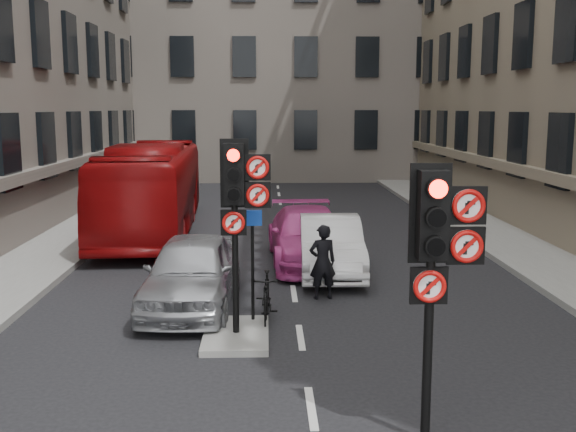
{
  "coord_description": "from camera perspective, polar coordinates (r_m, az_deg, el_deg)",
  "views": [
    {
      "loc": [
        -0.63,
        -7.04,
        4.25
      ],
      "look_at": [
        -0.29,
        3.15,
        2.6
      ],
      "focal_mm": 42.0,
      "sensor_mm": 36.0,
      "label": 1
    }
  ],
  "objects": [
    {
      "name": "signal_near",
      "position": [
        8.47,
        12.62,
        -2.38
      ],
      "size": [
        0.91,
        0.4,
        3.58
      ],
      "color": "black",
      "rests_on": "ground"
    },
    {
      "name": "car_silver",
      "position": [
        14.55,
        -8.14,
        -4.72
      ],
      "size": [
        2.04,
        4.63,
        1.55
      ],
      "primitive_type": "imported",
      "rotation": [
        0.0,
        0.0,
        -0.05
      ],
      "color": "#A0A2A7",
      "rests_on": "ground"
    },
    {
      "name": "pavement_right",
      "position": [
        21.01,
        20.08,
        -2.83
      ],
      "size": [
        3.0,
        50.0,
        0.16
      ],
      "primitive_type": "cube",
      "color": "gray",
      "rests_on": "ground"
    },
    {
      "name": "car_pink",
      "position": [
        18.5,
        1.75,
        -1.73
      ],
      "size": [
        2.29,
        5.22,
        1.49
      ],
      "primitive_type": "imported",
      "rotation": [
        0.0,
        0.0,
        0.04
      ],
      "color": "#C4398B",
      "rests_on": "ground"
    },
    {
      "name": "motorcyclist",
      "position": [
        15.06,
        2.94,
        -3.9
      ],
      "size": [
        0.68,
        0.52,
        1.69
      ],
      "primitive_type": "imported",
      "rotation": [
        0.0,
        0.0,
        3.34
      ],
      "color": "black",
      "rests_on": "ground"
    },
    {
      "name": "centre_island",
      "position": [
        12.76,
        -4.41,
        -10.0
      ],
      "size": [
        1.2,
        2.0,
        0.12
      ],
      "primitive_type": "cube",
      "color": "gray",
      "rests_on": "ground"
    },
    {
      "name": "motorcycle",
      "position": [
        13.57,
        -1.83,
        -6.89
      ],
      "size": [
        0.53,
        1.65,
        0.98
      ],
      "primitive_type": "imported",
      "rotation": [
        0.0,
        0.0,
        -0.04
      ],
      "color": "black",
      "rests_on": "ground"
    },
    {
      "name": "pavement_left",
      "position": [
        20.57,
        -20.49,
        -3.1
      ],
      "size": [
        3.0,
        50.0,
        0.16
      ],
      "primitive_type": "cube",
      "color": "gray",
      "rests_on": "ground"
    },
    {
      "name": "car_white",
      "position": [
        17.41,
        3.61,
        -2.5
      ],
      "size": [
        1.67,
        4.47,
        1.46
      ],
      "primitive_type": "imported",
      "rotation": [
        0.0,
        0.0,
        -0.03
      ],
      "color": "silver",
      "rests_on": "ground"
    },
    {
      "name": "building_far",
      "position": [
        45.41,
        -1.11,
        16.46
      ],
      "size": [
        30.0,
        14.0,
        20.0
      ],
      "primitive_type": "cube",
      "color": "slate",
      "rests_on": "ground"
    },
    {
      "name": "signal_far",
      "position": [
        12.14,
        -4.15,
        1.84
      ],
      "size": [
        0.91,
        0.4,
        3.58
      ],
      "color": "black",
      "rests_on": "centre_island"
    },
    {
      "name": "bus_red",
      "position": [
        23.33,
        -11.42,
        2.29
      ],
      "size": [
        3.05,
        11.03,
        3.04
      ],
      "primitive_type": "imported",
      "rotation": [
        0.0,
        0.0,
        0.05
      ],
      "color": "maroon",
      "rests_on": "ground"
    },
    {
      "name": "info_sign",
      "position": [
        13.06,
        -3.03,
        -2.85
      ],
      "size": [
        0.38,
        0.12,
        2.18
      ],
      "rotation": [
        0.0,
        0.0,
        0.06
      ],
      "color": "black",
      "rests_on": "centre_island"
    }
  ]
}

